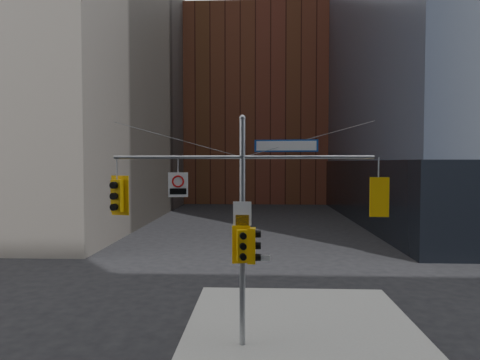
# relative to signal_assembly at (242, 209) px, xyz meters

# --- Properties ---
(sidewalk_corner) EXTENTS (8.00, 8.00, 0.15)m
(sidewalk_corner) POSITION_rel_signal_assembly_xyz_m (2.00, 2.01, -4.34)
(sidewalk_corner) COLOR gray
(sidewalk_corner) RESTS_ON ground
(brick_midrise) EXTENTS (26.00, 20.00, 28.00)m
(brick_midrise) POSITION_rel_signal_assembly_xyz_m (0.00, 56.01, 9.58)
(brick_midrise) COLOR brown
(brick_midrise) RESTS_ON ground
(signal_assembly) EXTENTS (8.00, 0.80, 7.30)m
(signal_assembly) POSITION_rel_signal_assembly_xyz_m (0.00, 0.00, 0.00)
(signal_assembly) COLOR gray
(signal_assembly) RESTS_ON ground
(traffic_light_west_arm) EXTENTS (0.59, 0.54, 1.26)m
(traffic_light_west_arm) POSITION_rel_signal_assembly_xyz_m (-3.92, 0.01, 0.38)
(traffic_light_west_arm) COLOR yellow
(traffic_light_west_arm) RESTS_ON ground
(traffic_light_east_arm) EXTENTS (0.57, 0.47, 1.20)m
(traffic_light_east_arm) POSITION_rel_signal_assembly_xyz_m (4.13, 0.00, 0.38)
(traffic_light_east_arm) COLOR yellow
(traffic_light_east_arm) RESTS_ON ground
(traffic_light_pole_side) EXTENTS (0.42, 0.35, 1.09)m
(traffic_light_pole_side) POSITION_rel_signal_assembly_xyz_m (0.33, 0.01, -1.15)
(traffic_light_pole_side) COLOR yellow
(traffic_light_pole_side) RESTS_ON ground
(traffic_light_pole_front) EXTENTS (0.55, 0.50, 1.17)m
(traffic_light_pole_front) POSITION_rel_signal_assembly_xyz_m (-0.00, -0.27, -1.09)
(traffic_light_pole_front) COLOR yellow
(traffic_light_pole_front) RESTS_ON ground
(street_sign_blade) EXTENTS (1.93, 0.25, 0.38)m
(street_sign_blade) POSITION_rel_signal_assembly_xyz_m (1.34, 0.00, 1.93)
(street_sign_blade) COLOR #11419E
(street_sign_blade) RESTS_ON ground
(regulatory_sign_arm) EXTENTS (0.61, 0.11, 0.77)m
(regulatory_sign_arm) POSITION_rel_signal_assembly_xyz_m (-1.99, -0.02, 0.76)
(regulatory_sign_arm) COLOR silver
(regulatory_sign_arm) RESTS_ON ground
(regulatory_sign_pole) EXTENTS (0.56, 0.05, 0.73)m
(regulatory_sign_pole) POSITION_rel_signal_assembly_xyz_m (0.00, -0.11, -0.16)
(regulatory_sign_pole) COLOR silver
(regulatory_sign_pole) RESTS_ON ground
(street_blade_ew) EXTENTS (0.82, 0.06, 0.16)m
(street_blade_ew) POSITION_rel_signal_assembly_xyz_m (0.45, 0.01, -1.53)
(street_blade_ew) COLOR silver
(street_blade_ew) RESTS_ON ground
(street_blade_ns) EXTENTS (0.09, 0.68, 0.14)m
(street_blade_ns) POSITION_rel_signal_assembly_xyz_m (0.00, 0.46, -1.62)
(street_blade_ns) COLOR #145926
(street_blade_ns) RESTS_ON ground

